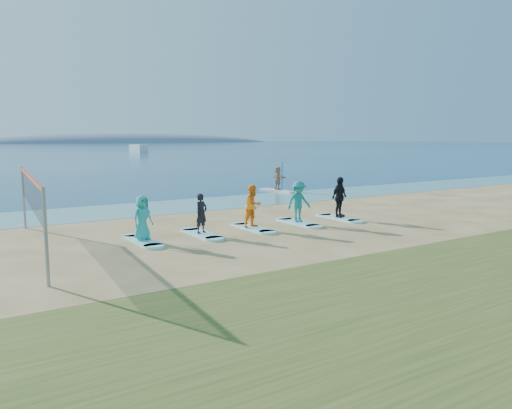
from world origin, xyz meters
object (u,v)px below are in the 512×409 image
student_1 (201,213)px  student_2 (253,206)px  surfboard_3 (298,223)px  surfboard_1 (202,234)px  paddleboarder (278,178)px  paddleboard (278,190)px  surfboard_2 (253,228)px  boat_offshore_b (139,152)px  volleyball_net (31,193)px  student_0 (142,218)px  surfboard_0 (143,241)px  surfboard_4 (339,218)px  student_4 (339,197)px  student_3 (299,202)px

student_1 → student_2: 2.31m
student_2 → surfboard_3: 2.48m
student_2 → surfboard_1: bearing=170.5°
paddleboarder → student_1: bearing=138.1°
paddleboard → surfboard_2: paddleboard is taller
boat_offshore_b → paddleboard: bearing=-112.1°
volleyball_net → boat_offshore_b: volleyball_net is taller
volleyball_net → student_0: bearing=-11.5°
paddleboard → student_0: size_ratio=1.90×
paddleboard → surfboard_3: (-6.61, -10.90, -0.01)m
surfboard_0 → surfboard_2: size_ratio=1.00×
volleyball_net → paddleboard: (16.99, 10.20, -1.84)m
student_1 → surfboard_4: (6.92, 0.00, -0.80)m
boat_offshore_b → student_4: bearing=-113.0°
paddleboarder → student_2: size_ratio=0.92×
student_0 → surfboard_4: 9.27m
surfboard_0 → student_0: student_0 is taller
boat_offshore_b → surfboard_3: boat_offshore_b is taller
student_4 → boat_offshore_b: bearing=59.2°
surfboard_2 → student_2: size_ratio=1.29×
surfboard_1 → boat_offshore_b: bearing=71.7°
paddleboard → student_1: bearing=-145.1°
student_0 → surfboard_1: 2.45m
paddleboard → student_1: student_1 is taller
volleyball_net → student_3: bearing=-3.9°
student_1 → student_3: bearing=-21.3°
paddleboard → student_2: 14.11m
paddleboard → surfboard_0: size_ratio=1.36×
student_0 → student_3: bearing=-19.5°
volleyball_net → surfboard_1: (5.77, -0.70, -1.86)m
surfboard_2 → student_4: student_4 is taller
surfboard_0 → surfboard_4: size_ratio=1.00×
student_0 → student_2: (4.61, 0.00, 0.07)m
surfboard_0 → student_1: size_ratio=1.47×
student_4 → surfboard_0: bearing=163.8°
student_2 → volleyball_net: bearing=165.5°
paddleboarder → student_0: bearing=132.8°
paddleboarder → surfboard_1: bearing=138.1°
student_4 → surfboard_3: bearing=163.8°
paddleboarder → surfboard_0: size_ratio=0.71×
surfboard_3 → student_0: bearing=180.0°
surfboard_3 → student_4: (2.31, 0.00, 0.96)m
paddleboarder → surfboard_3: (-6.61, -10.90, -0.86)m
paddleboarder → student_1: (-11.22, -10.90, -0.06)m
surfboard_3 → student_4: 2.50m
student_0 → surfboard_4: student_0 is taller
student_2 → surfboard_0: bearing=170.5°
paddleboarder → boat_offshore_b: size_ratio=0.30×
surfboard_1 → student_1: size_ratio=1.47×
student_1 → student_2: (2.31, 0.00, 0.10)m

